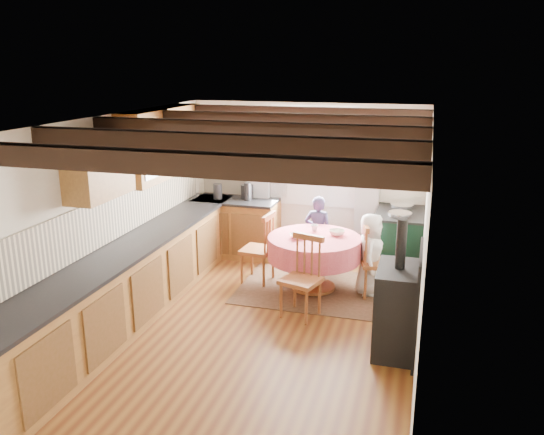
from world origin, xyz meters
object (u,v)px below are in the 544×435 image
(chair_near, at_px, (301,278))
(aga_range, at_px, (399,243))
(child_right, at_px, (370,254))
(cup, at_px, (314,228))
(cast_iron_stove, at_px, (398,287))
(chair_left, at_px, (257,247))
(dining_table, at_px, (314,264))
(child_far, at_px, (318,233))
(chair_right, at_px, (377,260))

(chair_near, relative_size, aga_range, 0.95)
(aga_range, xyz_separation_m, child_right, (-0.32, -0.80, 0.07))
(child_right, distance_m, cup, 0.85)
(cast_iron_stove, height_order, child_right, cast_iron_stove)
(chair_left, relative_size, child_right, 0.91)
(dining_table, distance_m, aga_range, 1.37)
(cup, bearing_deg, child_far, 95.56)
(child_far, bearing_deg, chair_right, 145.73)
(chair_near, relative_size, cast_iron_stove, 0.69)
(chair_near, distance_m, cup, 1.14)
(chair_left, distance_m, cast_iron_stove, 2.46)
(chair_left, height_order, child_far, child_far)
(chair_near, bearing_deg, cast_iron_stove, -7.29)
(chair_right, xyz_separation_m, child_right, (-0.09, 0.02, 0.06))
(child_far, bearing_deg, cup, 99.38)
(cast_iron_stove, distance_m, child_far, 2.49)
(aga_range, distance_m, cup, 1.30)
(chair_left, height_order, cast_iron_stove, cast_iron_stove)
(chair_left, bearing_deg, child_far, 140.02)
(chair_left, xyz_separation_m, child_right, (1.55, -0.01, 0.05))
(chair_right, distance_m, cast_iron_stove, 1.47)
(chair_left, height_order, chair_right, chair_left)
(chair_right, distance_m, child_far, 1.18)
(dining_table, xyz_separation_m, cup, (-0.05, 0.26, 0.42))
(dining_table, bearing_deg, child_right, 5.47)
(chair_near, height_order, child_far, child_far)
(chair_near, relative_size, chair_right, 1.02)
(chair_left, relative_size, chair_right, 1.02)
(dining_table, height_order, aga_range, aga_range)
(aga_range, bearing_deg, dining_table, -140.55)
(chair_left, bearing_deg, cast_iron_stove, 59.65)
(chair_right, bearing_deg, chair_near, 122.91)
(aga_range, bearing_deg, chair_left, -157.10)
(child_far, bearing_deg, cast_iron_stove, 124.57)
(cast_iron_stove, bearing_deg, chair_near, 155.62)
(aga_range, bearing_deg, child_right, -112.09)
(dining_table, bearing_deg, chair_left, 174.56)
(chair_near, height_order, cast_iron_stove, cast_iron_stove)
(dining_table, relative_size, cup, 12.94)
(chair_left, relative_size, child_far, 0.90)
(dining_table, relative_size, chair_near, 1.24)
(dining_table, distance_m, child_far, 0.80)
(chair_near, height_order, chair_left, chair_left)
(aga_range, distance_m, child_right, 0.87)
(aga_range, xyz_separation_m, cast_iron_stove, (0.11, -2.23, 0.25))
(chair_left, height_order, cup, chair_left)
(child_far, distance_m, cup, 0.56)
(chair_right, height_order, child_right, child_right)
(chair_left, xyz_separation_m, aga_range, (1.87, 0.79, -0.02))
(aga_range, bearing_deg, child_far, -175.35)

